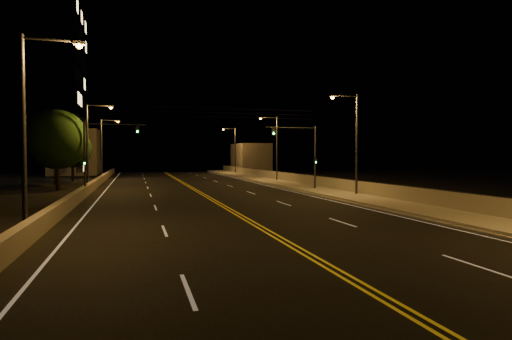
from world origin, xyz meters
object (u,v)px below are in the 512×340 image
object	(u,v)px
tree_2	(72,149)
tree_0	(57,139)
streetlight_4	(31,121)
streetlight_5	(91,140)
streetlight_3	(234,147)
traffic_signal_right	(306,150)
traffic_signal_left	(97,149)
streetlight_1	(354,138)
streetlight_2	(275,144)
tree_1	(55,143)
streetlight_6	(104,145)

from	to	relation	value
tree_2	tree_0	bearing A→B (deg)	-87.41
streetlight_4	streetlight_5	xyz separation A→B (m)	(0.00, 24.65, 0.00)
streetlight_3	tree_2	bearing A→B (deg)	-152.05
traffic_signal_right	traffic_signal_left	size ratio (longest dim) A/B	1.00
tree_2	streetlight_1	bearing A→B (deg)	-50.46
streetlight_2	tree_2	bearing A→B (deg)	158.07
streetlight_4	tree_1	world-z (taller)	streetlight_4
streetlight_1	traffic_signal_left	size ratio (longest dim) A/B	1.34
streetlight_1	tree_2	world-z (taller)	streetlight_1
streetlight_2	streetlight_5	xyz separation A→B (m)	(-21.41, -7.83, 0.00)
streetlight_6	tree_0	xyz separation A→B (m)	(-3.25, -16.65, 0.11)
streetlight_5	tree_1	bearing A→B (deg)	112.45
streetlight_4	streetlight_6	world-z (taller)	same
tree_2	traffic_signal_right	bearing A→B (deg)	-45.29
streetlight_5	traffic_signal_left	bearing A→B (deg)	-79.94
streetlight_3	streetlight_4	size ratio (longest dim) A/B	1.00
streetlight_6	tree_1	distance (m)	7.72
streetlight_5	tree_2	world-z (taller)	streetlight_5
tree_2	streetlight_4	bearing A→B (deg)	-84.67
streetlight_5	traffic_signal_right	size ratio (longest dim) A/B	1.34
tree_2	tree_1	bearing A→B (deg)	-102.89
streetlight_3	tree_1	world-z (taller)	streetlight_3
streetlight_5	traffic_signal_left	size ratio (longest dim) A/B	1.34
traffic_signal_right	tree_1	distance (m)	31.38
streetlight_6	streetlight_3	bearing A→B (deg)	31.67
streetlight_5	tree_1	distance (m)	13.68
streetlight_1	streetlight_6	world-z (taller)	same
streetlight_6	traffic_signal_right	bearing A→B (deg)	-50.80
streetlight_4	traffic_signal_left	size ratio (longest dim) A/B	1.34
streetlight_6	tree_2	xyz separation A→B (m)	(-3.99, -0.27, -0.61)
streetlight_2	streetlight_5	bearing A→B (deg)	-159.90
traffic_signal_right	tree_2	xyz separation A→B (m)	(-23.91, 24.16, 0.34)
streetlight_4	traffic_signal_right	size ratio (longest dim) A/B	1.34
streetlight_3	traffic_signal_right	size ratio (longest dim) A/B	1.34
streetlight_2	streetlight_6	world-z (taller)	same
streetlight_5	streetlight_6	xyz separation A→B (m)	(0.00, 18.33, 0.00)
streetlight_2	traffic_signal_right	distance (m)	14.05
streetlight_2	tree_0	size ratio (longest dim) A/B	1.06
traffic_signal_left	tree_2	xyz separation A→B (m)	(-5.07, 24.16, 0.34)
streetlight_4	traffic_signal_right	world-z (taller)	streetlight_4
streetlight_1	streetlight_6	distance (m)	37.70
streetlight_5	streetlight_6	world-z (taller)	same
traffic_signal_right	tree_0	distance (m)	24.46
streetlight_4	traffic_signal_right	bearing A→B (deg)	42.96
streetlight_4	tree_2	bearing A→B (deg)	95.33
streetlight_3	tree_0	size ratio (longest dim) A/B	1.06
traffic_signal_left	tree_0	bearing A→B (deg)	119.10
streetlight_3	streetlight_4	distance (m)	60.12
streetlight_1	tree_1	distance (m)	36.77
traffic_signal_right	tree_0	size ratio (longest dim) A/B	0.79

